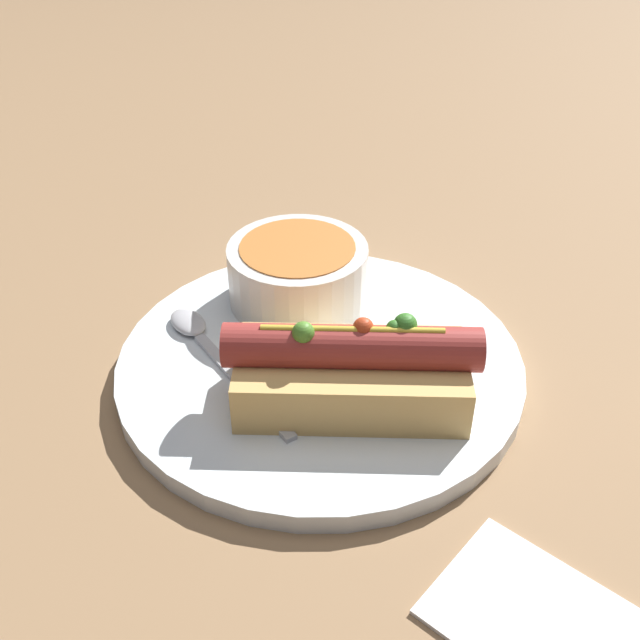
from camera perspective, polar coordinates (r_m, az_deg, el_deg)
ground_plane at (r=0.56m, az=0.00°, el=-3.98°), size 4.00×4.00×0.00m
dinner_plate at (r=0.55m, az=0.00°, el=-3.39°), size 0.30×0.30×0.01m
hot_dog at (r=0.50m, az=2.42°, el=-3.77°), size 0.17×0.08×0.07m
soup_bowl at (r=0.59m, az=-1.70°, el=3.76°), size 0.11×0.11×0.05m
spoon at (r=0.56m, az=-8.74°, el=-1.66°), size 0.12×0.14×0.01m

